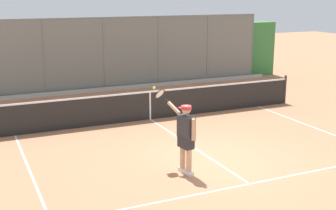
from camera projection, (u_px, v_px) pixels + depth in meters
The scene contains 5 objects.
ground_plane at pixel (215, 161), 11.30m from camera, with size 60.00×60.00×0.00m, color #B27551.
court_line_markings at pixel (258, 189), 9.70m from camera, with size 8.63×10.54×0.01m.
fence_backdrop at pixel (100, 58), 19.88m from camera, with size 18.01×1.37×3.10m.
tennis_net at pixel (150, 105), 14.96m from camera, with size 11.09×0.09×1.07m.
tennis_player at pixel (185, 134), 10.36m from camera, with size 0.61×1.32×1.91m.
Camera 1 is at (5.45, 9.21, 4.07)m, focal length 48.67 mm.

